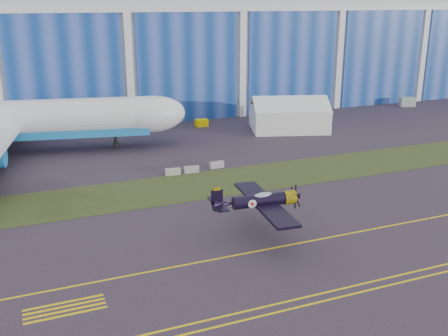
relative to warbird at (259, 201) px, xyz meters
name	(u,v)px	position (x,y,z in m)	size (l,w,h in m)	color
ground	(241,229)	(-0.95, 2.16, -3.74)	(260.00, 260.00, 0.00)	#372D3B
grass_median	(195,186)	(-0.95, 16.16, -3.72)	(260.00, 10.00, 0.02)	#475128
hangar	(105,35)	(-0.95, 73.94, 11.22)	(220.00, 45.70, 30.00)	silver
taxiway_centreline	(263,250)	(-0.95, -2.84, -3.73)	(200.00, 0.20, 0.02)	yellow
edge_line_near	(317,303)	(-0.95, -12.34, -3.73)	(80.00, 0.20, 0.02)	yellow
edge_line_far	(311,296)	(-0.95, -11.34, -3.73)	(80.00, 0.20, 0.02)	yellow
hold_short_ladder	(65,309)	(-18.95, -5.94, -3.73)	(6.00, 2.40, 0.02)	yellow
warbird	(259,201)	(0.00, 0.00, 0.00)	(11.02, 12.89, 3.57)	black
tent	(289,113)	(24.14, 37.89, -0.68)	(15.50, 13.22, 6.13)	white
shipping_container	(93,124)	(-8.35, 49.40, -2.31)	(6.61, 2.64, 2.86)	silver
tug	(202,123)	(10.68, 46.19, -3.10)	(2.22, 1.38, 1.29)	#FDE000
gse_box	(407,102)	(58.51, 47.24, -2.79)	(3.18, 1.70, 1.91)	#97ACA2
barrier_a	(173,172)	(-2.31, 21.23, -3.29)	(2.00, 0.60, 0.90)	#9F9B8F
barrier_b	(191,169)	(0.28, 21.24, -3.29)	(2.00, 0.60, 0.90)	#989492
barrier_c	(217,165)	(4.18, 21.95, -3.29)	(2.00, 0.60, 0.90)	#989197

